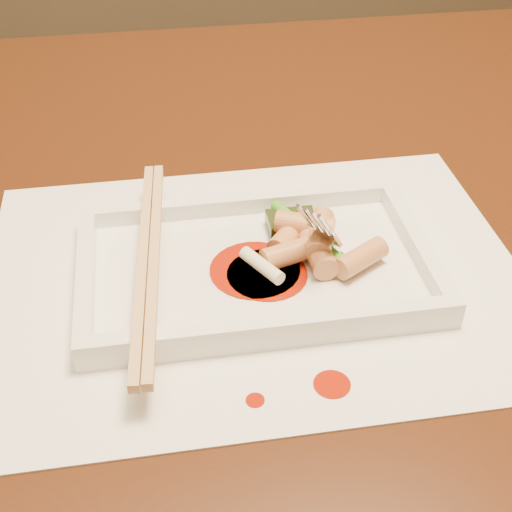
{
  "coord_description": "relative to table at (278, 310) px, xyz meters",
  "views": [
    {
      "loc": [
        -0.1,
        -0.47,
        1.09
      ],
      "look_at": [
        -0.03,
        -0.07,
        0.77
      ],
      "focal_mm": 50.0,
      "sensor_mm": 36.0,
      "label": 1
    }
  ],
  "objects": [
    {
      "name": "table",
      "position": [
        0.0,
        0.0,
        0.0
      ],
      "size": [
        1.4,
        0.9,
        0.75
      ],
      "color": "black",
      "rests_on": "ground"
    },
    {
      "name": "placemat",
      "position": [
        -0.03,
        -0.07,
        0.1
      ],
      "size": [
        0.4,
        0.3,
        0.0
      ],
      "primitive_type": "cube",
      "color": "white",
      "rests_on": "table"
    },
    {
      "name": "sauce_splatter_a",
      "position": [
        -0.0,
        -0.18,
        0.1
      ],
      "size": [
        0.02,
        0.02,
        0.0
      ],
      "primitive_type": "cylinder",
      "color": "#9E1804",
      "rests_on": "placemat"
    },
    {
      "name": "sauce_splatter_b",
      "position": [
        -0.05,
        -0.19,
        0.1
      ],
      "size": [
        0.01,
        0.01,
        0.0
      ],
      "primitive_type": "cylinder",
      "color": "#9E1804",
      "rests_on": "placemat"
    },
    {
      "name": "plate_base",
      "position": [
        -0.03,
        -0.07,
        0.11
      ],
      "size": [
        0.26,
        0.16,
        0.01
      ],
      "primitive_type": "cube",
      "color": "white",
      "rests_on": "placemat"
    },
    {
      "name": "plate_rim_far",
      "position": [
        -0.03,
        0.01,
        0.12
      ],
      "size": [
        0.26,
        0.01,
        0.01
      ],
      "primitive_type": "cube",
      "color": "white",
      "rests_on": "plate_base"
    },
    {
      "name": "plate_rim_near",
      "position": [
        -0.03,
        -0.14,
        0.12
      ],
      "size": [
        0.26,
        0.01,
        0.01
      ],
      "primitive_type": "cube",
      "color": "white",
      "rests_on": "plate_base"
    },
    {
      "name": "plate_rim_left",
      "position": [
        -0.16,
        -0.07,
        0.12
      ],
      "size": [
        0.01,
        0.14,
        0.01
      ],
      "primitive_type": "cube",
      "color": "white",
      "rests_on": "plate_base"
    },
    {
      "name": "plate_rim_right",
      "position": [
        0.09,
        -0.07,
        0.12
      ],
      "size": [
        0.01,
        0.14,
        0.01
      ],
      "primitive_type": "cube",
      "color": "white",
      "rests_on": "plate_base"
    },
    {
      "name": "veg_piece",
      "position": [
        0.0,
        -0.03,
        0.12
      ],
      "size": [
        0.04,
        0.03,
        0.01
      ],
      "primitive_type": "cube",
      "rotation": [
        0.0,
        0.0,
        -0.0
      ],
      "color": "black",
      "rests_on": "plate_base"
    },
    {
      "name": "scallion_white",
      "position": [
        -0.03,
        -0.08,
        0.12
      ],
      "size": [
        0.03,
        0.04,
        0.01
      ],
      "primitive_type": "cylinder",
      "rotation": [
        1.57,
        0.0,
        0.53
      ],
      "color": "#EAEACC",
      "rests_on": "plate_base"
    },
    {
      "name": "scallion_green",
      "position": [
        0.01,
        -0.05,
        0.12
      ],
      "size": [
        0.04,
        0.08,
        0.01
      ],
      "primitive_type": "cylinder",
      "rotation": [
        1.57,
        0.0,
        0.41
      ],
      "color": "#369518",
      "rests_on": "plate_base"
    },
    {
      "name": "chopstick_a",
      "position": [
        -0.11,
        -0.07,
        0.13
      ],
      "size": [
        0.03,
        0.24,
        0.01
      ],
      "primitive_type": "cube",
      "rotation": [
        0.0,
        0.0,
        -0.08
      ],
      "color": "tan",
      "rests_on": "plate_rim_near"
    },
    {
      "name": "chopstick_b",
      "position": [
        -0.11,
        -0.07,
        0.13
      ],
      "size": [
        0.03,
        0.24,
        0.01
      ],
      "primitive_type": "cube",
      "rotation": [
        0.0,
        0.0,
        -0.08
      ],
      "color": "tan",
      "rests_on": "plate_rim_near"
    },
    {
      "name": "fork",
      "position": [
        0.04,
        -0.05,
        0.18
      ],
      "size": [
        0.09,
        0.1,
        0.14
      ],
      "primitive_type": null,
      "color": "silver",
      "rests_on": "plate_base"
    },
    {
      "name": "sauce_blob_0",
      "position": [
        -0.03,
        -0.07,
        0.11
      ],
      "size": [
        0.07,
        0.07,
        0.0
      ],
      "primitive_type": "cylinder",
      "color": "#9E1804",
      "rests_on": "plate_base"
    },
    {
      "name": "sauce_blob_1",
      "position": [
        -0.03,
        -0.08,
        0.11
      ],
      "size": [
        0.06,
        0.06,
        0.0
      ],
      "primitive_type": "cylinder",
      "color": "#9E1804",
      "rests_on": "plate_base"
    },
    {
      "name": "rice_cake_0",
      "position": [
        0.01,
        -0.07,
        0.12
      ],
      "size": [
        0.02,
        0.04,
        0.02
      ],
      "primitive_type": "cylinder",
      "rotation": [
        1.57,
        0.0,
        0.01
      ],
      "color": "tan",
      "rests_on": "plate_base"
    },
    {
      "name": "rice_cake_1",
      "position": [
        0.01,
        -0.07,
        0.12
      ],
      "size": [
        0.02,
        0.04,
        0.02
      ],
      "primitive_type": "cylinder",
      "rotation": [
        1.57,
        0.0,
        0.07
      ],
      "color": "tan",
      "rests_on": "plate_base"
    },
    {
      "name": "rice_cake_2",
      "position": [
        0.02,
        -0.06,
        0.13
      ],
      "size": [
        0.03,
        0.05,
        0.02
      ],
      "primitive_type": "cylinder",
      "rotation": [
        1.57,
        0.0,
        2.85
      ],
      "color": "tan",
      "rests_on": "plate_base"
    },
    {
      "name": "rice_cake_3",
      "position": [
        -0.0,
        -0.05,
        0.12
      ],
      "size": [
        0.04,
        0.04,
        0.02
      ],
      "primitive_type": "cylinder",
      "rotation": [
        1.57,
        0.0,
        2.48
      ],
      "color": "tan",
      "rests_on": "plate_base"
    },
    {
      "name": "rice_cake_4",
      "position": [
        0.04,
        -0.08,
        0.12
      ],
      "size": [
        0.05,
        0.04,
        0.02
      ],
      "primitive_type": "cylinder",
      "rotation": [
        1.57,
        0.0,
        2.11
      ],
      "color": "tan",
      "rests_on": "plate_base"
    },
    {
      "name": "rice_cake_5",
      "position": [
        0.01,
        -0.04,
        0.13
      ],
      "size": [
        0.05,
        0.03,
        0.02
      ],
      "primitive_type": "cylinder",
      "rotation": [
        1.57,
        0.0,
        1.16
      ],
      "color": "tan",
      "rests_on": "plate_base"
    },
    {
      "name": "rice_cake_6",
      "position": [
        -0.01,
        -0.07,
        0.12
      ],
      "size": [
        0.05,
        0.03,
        0.02
      ],
      "primitive_type": "cylinder",
      "rotation": [
        1.57,
        0.0,
        1.87
      ],
      "color": "tan",
      "rests_on": "plate_base"
    }
  ]
}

